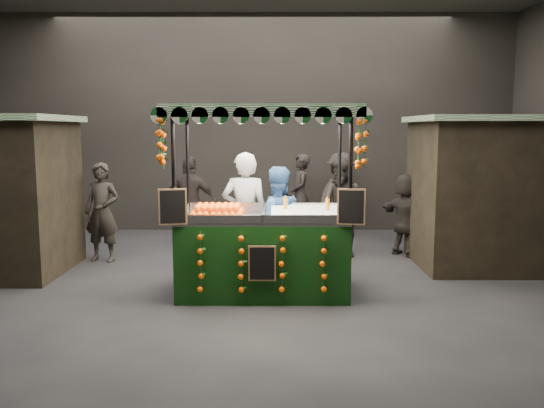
{
  "coord_description": "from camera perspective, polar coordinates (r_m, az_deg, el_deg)",
  "views": [
    {
      "loc": [
        0.47,
        -8.2,
        2.38
      ],
      "look_at": [
        0.45,
        0.21,
        1.26
      ],
      "focal_mm": 37.21,
      "sensor_mm": 36.0,
      "label": 1
    }
  ],
  "objects": [
    {
      "name": "shopper_6",
      "position": [
        12.5,
        2.9,
        0.87
      ],
      "size": [
        0.49,
        0.7,
        1.83
      ],
      "rotation": [
        0.0,
        0.0,
        -1.5
      ],
      "color": "black",
      "rests_on": "ground"
    },
    {
      "name": "shopper_5",
      "position": [
        10.89,
        13.45,
        -1.05
      ],
      "size": [
        1.19,
        1.46,
        1.56
      ],
      "rotation": [
        0.0,
        0.0,
        2.16
      ],
      "color": "#292421",
      "rests_on": "ground"
    },
    {
      "name": "ground",
      "position": [
        8.55,
        -3.06,
        -8.56
      ],
      "size": [
        12.0,
        12.0,
        0.0
      ],
      "primitive_type": "plane",
      "color": "black",
      "rests_on": "ground"
    },
    {
      "name": "shopper_2",
      "position": [
        11.2,
        -8.22,
        0.09
      ],
      "size": [
        1.15,
        0.63,
        1.86
      ],
      "rotation": [
        0.0,
        0.0,
        2.98
      ],
      "color": "#2C2524",
      "rests_on": "ground"
    },
    {
      "name": "shopper_1",
      "position": [
        10.61,
        7.15,
        -0.36
      ],
      "size": [
        1.13,
        1.1,
        1.84
      ],
      "rotation": [
        0.0,
        0.0,
        -0.68
      ],
      "color": "#282321",
      "rests_on": "ground"
    },
    {
      "name": "vendor_grey",
      "position": [
        8.96,
        -2.73,
        -1.19
      ],
      "size": [
        0.75,
        0.51,
        2.02
      ],
      "rotation": [
        0.0,
        0.0,
        3.11
      ],
      "color": "gray",
      "rests_on": "ground"
    },
    {
      "name": "shopper_4",
      "position": [
        12.67,
        -22.95,
        0.18
      ],
      "size": [
        1.0,
        0.99,
        1.75
      ],
      "rotation": [
        0.0,
        0.0,
        3.9
      ],
      "color": "#2A2322",
      "rests_on": "ground"
    },
    {
      "name": "juice_stall",
      "position": [
        8.14,
        -0.85,
        -3.31
      ],
      "size": [
        2.79,
        1.64,
        2.7
      ],
      "color": "black",
      "rests_on": "ground"
    },
    {
      "name": "vendor_blue",
      "position": [
        8.91,
        0.43,
        -1.95
      ],
      "size": [
        0.97,
        0.82,
        1.8
      ],
      "rotation": [
        0.0,
        0.0,
        3.31
      ],
      "color": "navy",
      "rests_on": "ground"
    },
    {
      "name": "shopper_0",
      "position": [
        10.57,
        -16.82,
        -0.8
      ],
      "size": [
        0.72,
        0.54,
        1.79
      ],
      "rotation": [
        0.0,
        0.0,
        -0.19
      ],
      "color": "black",
      "rests_on": "ground"
    },
    {
      "name": "shopper_3",
      "position": [
        12.55,
        6.95,
        0.93
      ],
      "size": [
        1.39,
        1.24,
        1.86
      ],
      "rotation": [
        0.0,
        0.0,
        0.59
      ],
      "color": "#292321",
      "rests_on": "ground"
    },
    {
      "name": "neighbour_stall_right",
      "position": [
        10.52,
        22.09,
        1.21
      ],
      "size": [
        3.0,
        2.2,
        2.6
      ],
      "color": "black",
      "rests_on": "ground"
    },
    {
      "name": "market_hall",
      "position": [
        8.27,
        -3.23,
        14.56
      ],
      "size": [
        12.1,
        10.1,
        5.05
      ],
      "color": "black",
      "rests_on": "ground"
    }
  ]
}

